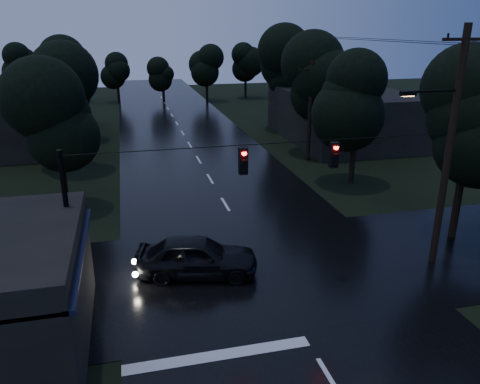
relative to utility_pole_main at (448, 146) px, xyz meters
name	(u,v)px	position (x,y,z in m)	size (l,w,h in m)	color
main_road	(199,160)	(-7.41, 19.00, -5.26)	(12.00, 120.00, 0.02)	black
cross_street	(264,270)	(-7.41, 1.00, -5.26)	(60.00, 9.00, 0.02)	black
building_far_right	(343,115)	(6.59, 23.00, -3.06)	(10.00, 14.00, 4.40)	black
building_far_left	(25,114)	(-21.41, 29.00, -2.76)	(10.00, 16.00, 5.00)	black
utility_pole_main	(448,146)	(0.00, 0.00, 0.00)	(3.50, 0.30, 10.00)	black
utility_pole_far	(310,110)	(0.89, 17.00, -1.38)	(2.00, 0.30, 7.50)	black
anchor_pole_left	(70,233)	(-14.91, 0.00, -2.26)	(0.18, 0.18, 6.00)	black
span_signals	(289,157)	(-6.85, -0.01, -0.01)	(15.00, 0.37, 1.12)	black
tree_corner_near	(471,117)	(2.59, 2.00, 0.74)	(4.48, 4.48, 9.44)	black
tree_left_a	(55,116)	(-16.41, 11.00, -0.02)	(3.92, 3.92, 8.26)	black
tree_left_b	(60,91)	(-17.01, 19.00, 0.36)	(4.20, 4.20, 8.85)	black
tree_left_c	(65,73)	(-17.61, 29.00, 0.74)	(4.48, 4.48, 9.44)	black
tree_right_a	(358,98)	(1.59, 11.00, 0.36)	(4.20, 4.20, 8.85)	black
tree_right_b	(317,79)	(2.19, 19.00, 0.74)	(4.48, 4.48, 9.44)	black
tree_right_c	(284,64)	(2.79, 29.00, 1.11)	(4.76, 4.76, 10.03)	black
car	(197,256)	(-10.26, 1.28, -4.40)	(2.02, 5.01, 1.71)	black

